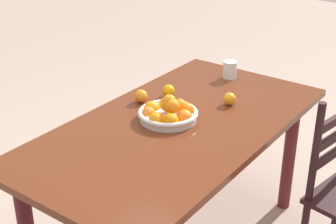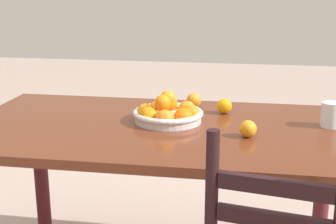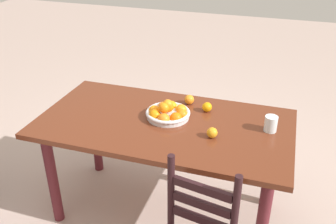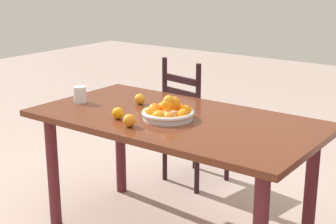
{
  "view_description": "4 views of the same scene",
  "coord_description": "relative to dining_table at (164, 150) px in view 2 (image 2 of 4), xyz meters",
  "views": [
    {
      "loc": [
        1.73,
        1.21,
        1.83
      ],
      "look_at": [
        -0.01,
        -0.06,
        0.79
      ],
      "focal_mm": 53.36,
      "sensor_mm": 36.0,
      "label": 1
    },
    {
      "loc": [
        -0.31,
        1.75,
        1.31
      ],
      "look_at": [
        -0.01,
        -0.06,
        0.79
      ],
      "focal_mm": 49.56,
      "sensor_mm": 36.0,
      "label": 2
    },
    {
      "loc": [
        -0.66,
        1.98,
        1.94
      ],
      "look_at": [
        -0.01,
        -0.06,
        0.79
      ],
      "focal_mm": 40.04,
      "sensor_mm": 36.0,
      "label": 3
    },
    {
      "loc": [
        1.57,
        -2.21,
        1.56
      ],
      "look_at": [
        -0.01,
        -0.06,
        0.79
      ],
      "focal_mm": 54.26,
      "sensor_mm": 36.0,
      "label": 4
    }
  ],
  "objects": [
    {
      "name": "orange_loose_1",
      "position": [
        -0.33,
        0.09,
        0.14
      ],
      "size": [
        0.06,
        0.06,
        0.06
      ],
      "primitive_type": "sphere",
      "color": "orange",
      "rests_on": "dining_table"
    },
    {
      "name": "fruit_bowl",
      "position": [
        -0.01,
        -0.05,
        0.14
      ],
      "size": [
        0.29,
        0.29,
        0.14
      ],
      "color": "silver",
      "rests_on": "dining_table"
    },
    {
      "name": "drinking_glass",
      "position": [
        -0.65,
        -0.09,
        0.15
      ],
      "size": [
        0.08,
        0.08,
        0.1
      ],
      "primitive_type": "cylinder",
      "color": "silver",
      "rests_on": "dining_table"
    },
    {
      "name": "orange_loose_0",
      "position": [
        -0.09,
        -0.29,
        0.14
      ],
      "size": [
        0.07,
        0.07,
        0.07
      ],
      "primitive_type": "sphere",
      "color": "orange",
      "rests_on": "dining_table"
    },
    {
      "name": "dining_table",
      "position": [
        0.0,
        0.0,
        0.0
      ],
      "size": [
        1.62,
        0.85,
        0.75
      ],
      "color": "#5F2A18",
      "rests_on": "ground"
    },
    {
      "name": "orange_loose_2",
      "position": [
        -0.23,
        -0.22,
        0.14
      ],
      "size": [
        0.07,
        0.07,
        0.07
      ],
      "primitive_type": "sphere",
      "color": "orange",
      "rests_on": "dining_table"
    }
  ]
}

